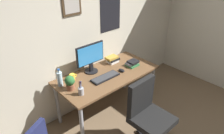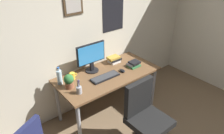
% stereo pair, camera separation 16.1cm
% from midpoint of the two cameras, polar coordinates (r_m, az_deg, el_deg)
% --- Properties ---
extents(wall_back, '(4.40, 0.10, 2.60)m').
position_cam_midpoint_polar(wall_back, '(3.10, -8.96, 10.35)').
color(wall_back, beige).
rests_on(wall_back, ground_plane).
extents(desk, '(1.51, 0.73, 0.72)m').
position_cam_midpoint_polar(desk, '(3.07, -2.75, -3.06)').
color(desk, brown).
rests_on(desk, ground_plane).
extents(office_chair, '(0.55, 0.57, 0.95)m').
position_cam_midpoint_polar(office_chair, '(2.66, 7.97, -12.45)').
color(office_chair, black).
rests_on(office_chair, ground_plane).
extents(monitor, '(0.46, 0.20, 0.43)m').
position_cam_midpoint_polar(monitor, '(2.99, -7.50, 2.74)').
color(monitor, black).
rests_on(monitor, desk).
extents(keyboard, '(0.43, 0.15, 0.03)m').
position_cam_midpoint_polar(keyboard, '(2.92, -3.41, -2.84)').
color(keyboard, black).
rests_on(keyboard, desk).
extents(computer_mouse, '(0.06, 0.11, 0.04)m').
position_cam_midpoint_polar(computer_mouse, '(3.07, 1.18, -0.94)').
color(computer_mouse, black).
rests_on(computer_mouse, desk).
extents(water_bottle, '(0.07, 0.07, 0.25)m').
position_cam_midpoint_polar(water_bottle, '(2.81, -15.76, -3.16)').
color(water_bottle, silver).
rests_on(water_bottle, desk).
extents(coffee_mug_near, '(0.11, 0.07, 0.10)m').
position_cam_midpoint_polar(coffee_mug_near, '(2.92, -12.36, -2.75)').
color(coffee_mug_near, yellow).
rests_on(coffee_mug_near, desk).
extents(potted_plant, '(0.13, 0.13, 0.20)m').
position_cam_midpoint_polar(potted_plant, '(2.71, -13.18, -4.15)').
color(potted_plant, brown).
rests_on(potted_plant, desk).
extents(pen_cup, '(0.07, 0.07, 0.20)m').
position_cam_midpoint_polar(pen_cup, '(2.61, -10.29, -6.49)').
color(pen_cup, '#9EA0A5').
rests_on(pen_cup, desk).
extents(book_stack_left, '(0.19, 0.16, 0.08)m').
position_cam_midpoint_polar(book_stack_left, '(3.23, 4.19, 0.99)').
color(book_stack_left, '#33723F').
rests_on(book_stack_left, desk).
extents(book_stack_right, '(0.22, 0.14, 0.10)m').
position_cam_midpoint_polar(book_stack_right, '(3.32, -1.24, 2.10)').
color(book_stack_right, silver).
rests_on(book_stack_right, desk).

